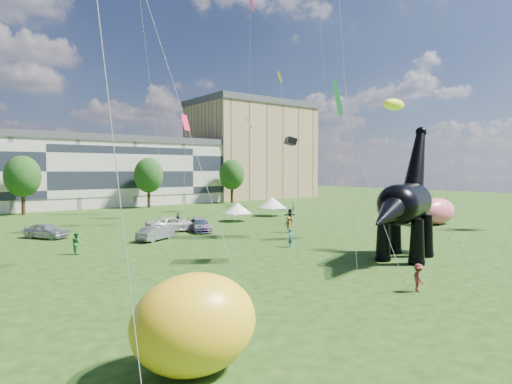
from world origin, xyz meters
TOP-DOWN VIEW (x-y plane):
  - ground at (0.00, 0.00)m, footprint 220.00×220.00m
  - terrace_row at (-8.00, 62.00)m, footprint 78.00×11.00m
  - apartment_block at (40.00, 65.00)m, footprint 28.00×18.00m
  - tree_mid_left at (-12.00, 53.00)m, footprint 5.20×5.20m
  - tree_mid_right at (8.00, 53.00)m, footprint 5.20×5.20m
  - tree_far_right at (26.00, 53.00)m, footprint 5.20×5.20m
  - dinosaur_sculpture at (4.94, -0.68)m, footprint 13.05×6.33m
  - car_silver at (-14.15, 26.75)m, footprint 3.98×4.81m
  - car_grey at (-6.05, 19.01)m, footprint 4.41×3.14m
  - car_white at (-2.06, 23.45)m, footprint 6.08×3.47m
  - car_dark at (0.25, 21.49)m, footprint 3.28×5.20m
  - gazebo_near at (8.94, 26.70)m, footprint 3.71×3.71m
  - gazebo_far at (16.71, 28.94)m, footprint 4.62×4.62m
  - inflatable_pink at (26.60, 9.04)m, footprint 6.62×3.32m
  - inflatable_yellow at (-16.37, -6.87)m, footprint 4.59×3.66m
  - visitors at (0.99, 16.26)m, footprint 53.22×38.93m
  - kites at (-15.31, 22.61)m, footprint 70.47×57.11m

SIDE VIEW (x-z plane):
  - ground at x=0.00m, z-range 0.00..0.00m
  - car_grey at x=-6.05m, z-range 0.00..1.38m
  - car_dark at x=0.25m, z-range 0.00..1.40m
  - car_silver at x=-14.15m, z-range 0.00..1.55m
  - car_white at x=-2.06m, z-range 0.00..1.60m
  - visitors at x=0.99m, z-range -0.07..1.78m
  - inflatable_pink at x=26.60m, z-range 0.00..3.31m
  - inflatable_yellow at x=-16.37m, z-range 0.00..3.35m
  - gazebo_near at x=8.94m, z-range 0.50..2.98m
  - gazebo_far at x=16.71m, z-range 0.56..3.33m
  - dinosaur_sculpture at x=4.94m, z-range -1.33..9.51m
  - terrace_row at x=-8.00m, z-range 0.00..12.00m
  - tree_mid_left at x=-12.00m, z-range 1.57..11.01m
  - tree_mid_right at x=8.00m, z-range 1.57..11.01m
  - tree_far_right at x=26.00m, z-range 1.57..11.01m
  - apartment_block at x=40.00m, z-range 0.00..22.00m
  - kites at x=-15.31m, z-range 2.21..27.91m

